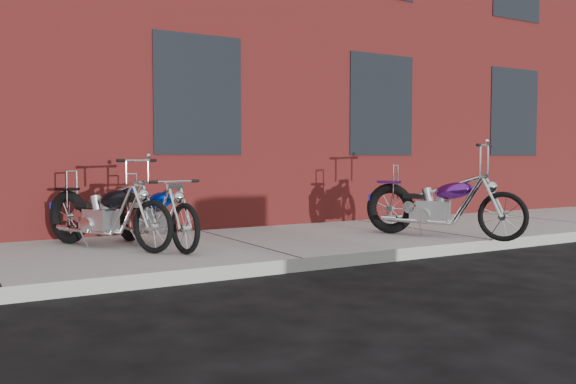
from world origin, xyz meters
TOP-DOWN VIEW (x-y plane):
  - ground at (0.00, 0.00)m, footprint 120.00×120.00m
  - sidewalk at (0.00, 1.50)m, footprint 22.00×3.00m
  - building_brick at (0.00, 8.00)m, footprint 22.00×10.00m
  - chopper_purple at (2.59, 0.58)m, footprint 1.12×2.09m
  - chopper_blue at (-1.14, 1.66)m, footprint 0.58×2.04m
  - chopper_third at (-1.68, 1.86)m, footprint 1.07×1.95m

SIDE VIEW (x-z plane):
  - ground at x=0.00m, z-range 0.00..0.00m
  - sidewalk at x=0.00m, z-range 0.00..0.15m
  - chopper_blue at x=-1.14m, z-range 0.07..0.97m
  - chopper_third at x=-1.68m, z-range -0.01..1.08m
  - chopper_purple at x=2.59m, z-range -0.08..1.21m
  - building_brick at x=0.00m, z-range 0.00..8.00m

